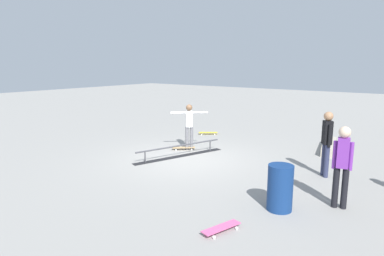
{
  "coord_description": "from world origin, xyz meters",
  "views": [
    {
      "loc": [
        8.18,
        6.33,
        2.98
      ],
      "look_at": [
        -0.09,
        0.17,
        1.0
      ],
      "focal_mm": 31.51,
      "sensor_mm": 36.0,
      "label": 1
    }
  ],
  "objects_px": {
    "loose_skateboard_yellow": "(208,133)",
    "bystander_purple_shirt": "(342,163)",
    "skateboard_main": "(184,148)",
    "skater_main": "(189,124)",
    "trash_bin": "(280,188)",
    "skate_ledge": "(329,146)",
    "loose_skateboard_pink": "(221,228)",
    "bystander_black_shirt": "(327,140)",
    "grind_rail": "(180,151)"
  },
  "relations": [
    {
      "from": "loose_skateboard_yellow",
      "to": "bystander_purple_shirt",
      "type": "bearing_deg",
      "value": 107.17
    },
    {
      "from": "skateboard_main",
      "to": "skater_main",
      "type": "bearing_deg",
      "value": 6.03
    },
    {
      "from": "skateboard_main",
      "to": "bystander_purple_shirt",
      "type": "height_order",
      "value": "bystander_purple_shirt"
    },
    {
      "from": "trash_bin",
      "to": "skate_ledge",
      "type": "bearing_deg",
      "value": -174.78
    },
    {
      "from": "trash_bin",
      "to": "loose_skateboard_pink",
      "type": "bearing_deg",
      "value": -17.57
    },
    {
      "from": "loose_skateboard_yellow",
      "to": "trash_bin",
      "type": "relative_size",
      "value": 0.79
    },
    {
      "from": "skater_main",
      "to": "loose_skateboard_pink",
      "type": "distance_m",
      "value": 6.0
    },
    {
      "from": "skate_ledge",
      "to": "skateboard_main",
      "type": "height_order",
      "value": "skate_ledge"
    },
    {
      "from": "skater_main",
      "to": "skateboard_main",
      "type": "bearing_deg",
      "value": -174.19
    },
    {
      "from": "bystander_purple_shirt",
      "to": "loose_skateboard_yellow",
      "type": "height_order",
      "value": "bystander_purple_shirt"
    },
    {
      "from": "bystander_black_shirt",
      "to": "bystander_purple_shirt",
      "type": "xyz_separation_m",
      "value": [
        1.9,
        0.82,
        -0.01
      ]
    },
    {
      "from": "skater_main",
      "to": "bystander_black_shirt",
      "type": "bearing_deg",
      "value": -43.59
    },
    {
      "from": "skateboard_main",
      "to": "trash_bin",
      "type": "height_order",
      "value": "trash_bin"
    },
    {
      "from": "skater_main",
      "to": "skate_ledge",
      "type": "bearing_deg",
      "value": -6.78
    },
    {
      "from": "skater_main",
      "to": "bystander_black_shirt",
      "type": "height_order",
      "value": "bystander_black_shirt"
    },
    {
      "from": "skate_ledge",
      "to": "bystander_black_shirt",
      "type": "xyz_separation_m",
      "value": [
        2.94,
        0.66,
        0.85
      ]
    },
    {
      "from": "skater_main",
      "to": "skateboard_main",
      "type": "distance_m",
      "value": 0.88
    },
    {
      "from": "loose_skateboard_yellow",
      "to": "grind_rail",
      "type": "bearing_deg",
      "value": 71.94
    },
    {
      "from": "skateboard_main",
      "to": "loose_skateboard_pink",
      "type": "height_order",
      "value": "same"
    },
    {
      "from": "grind_rail",
      "to": "skater_main",
      "type": "relative_size",
      "value": 2.01
    },
    {
      "from": "skateboard_main",
      "to": "bystander_black_shirt",
      "type": "height_order",
      "value": "bystander_black_shirt"
    },
    {
      "from": "skateboard_main",
      "to": "bystander_black_shirt",
      "type": "bearing_deg",
      "value": -41.54
    },
    {
      "from": "bystander_black_shirt",
      "to": "loose_skateboard_pink",
      "type": "bearing_deg",
      "value": -45.68
    },
    {
      "from": "bystander_purple_shirt",
      "to": "loose_skateboard_pink",
      "type": "distance_m",
      "value": 2.9
    },
    {
      "from": "grind_rail",
      "to": "bystander_purple_shirt",
      "type": "height_order",
      "value": "bystander_purple_shirt"
    },
    {
      "from": "skate_ledge",
      "to": "trash_bin",
      "type": "bearing_deg",
      "value": 5.22
    },
    {
      "from": "bystander_black_shirt",
      "to": "trash_bin",
      "type": "bearing_deg",
      "value": -40.35
    },
    {
      "from": "bystander_purple_shirt",
      "to": "trash_bin",
      "type": "bearing_deg",
      "value": -151.08
    },
    {
      "from": "skate_ledge",
      "to": "bystander_purple_shirt",
      "type": "bearing_deg",
      "value": 17.01
    },
    {
      "from": "loose_skateboard_yellow",
      "to": "trash_bin",
      "type": "distance_m",
      "value": 7.65
    },
    {
      "from": "grind_rail",
      "to": "skateboard_main",
      "type": "relative_size",
      "value": 4.4
    },
    {
      "from": "bystander_black_shirt",
      "to": "loose_skateboard_yellow",
      "type": "xyz_separation_m",
      "value": [
        -2.65,
        -5.54,
        -0.92
      ]
    },
    {
      "from": "loose_skateboard_pink",
      "to": "loose_skateboard_yellow",
      "type": "relative_size",
      "value": 1.09
    },
    {
      "from": "bystander_black_shirt",
      "to": "trash_bin",
      "type": "xyz_separation_m",
      "value": [
        2.74,
        -0.14,
        -0.51
      ]
    },
    {
      "from": "skate_ledge",
      "to": "bystander_purple_shirt",
      "type": "relative_size",
      "value": 1.21
    },
    {
      "from": "skater_main",
      "to": "bystander_purple_shirt",
      "type": "bearing_deg",
      "value": -62.37
    },
    {
      "from": "bystander_black_shirt",
      "to": "loose_skateboard_yellow",
      "type": "height_order",
      "value": "bystander_black_shirt"
    },
    {
      "from": "skate_ledge",
      "to": "loose_skateboard_yellow",
      "type": "distance_m",
      "value": 4.89
    },
    {
      "from": "skate_ledge",
      "to": "loose_skateboard_yellow",
      "type": "xyz_separation_m",
      "value": [
        0.29,
        -4.88,
        -0.07
      ]
    },
    {
      "from": "trash_bin",
      "to": "bystander_purple_shirt",
      "type": "bearing_deg",
      "value": 131.43
    },
    {
      "from": "bystander_black_shirt",
      "to": "loose_skateboard_yellow",
      "type": "bearing_deg",
      "value": -152.99
    },
    {
      "from": "grind_rail",
      "to": "loose_skateboard_yellow",
      "type": "distance_m",
      "value": 3.64
    },
    {
      "from": "skate_ledge",
      "to": "bystander_black_shirt",
      "type": "height_order",
      "value": "bystander_black_shirt"
    },
    {
      "from": "loose_skateboard_pink",
      "to": "trash_bin",
      "type": "distance_m",
      "value": 1.62
    },
    {
      "from": "skate_ledge",
      "to": "loose_skateboard_pink",
      "type": "height_order",
      "value": "skate_ledge"
    },
    {
      "from": "loose_skateboard_pink",
      "to": "trash_bin",
      "type": "relative_size",
      "value": 0.86
    },
    {
      "from": "bystander_purple_shirt",
      "to": "loose_skateboard_yellow",
      "type": "bearing_deg",
      "value": 131.94
    },
    {
      "from": "grind_rail",
      "to": "bystander_black_shirt",
      "type": "height_order",
      "value": "bystander_black_shirt"
    },
    {
      "from": "skate_ledge",
      "to": "skater_main",
      "type": "relative_size",
      "value": 1.31
    },
    {
      "from": "bystander_purple_shirt",
      "to": "grind_rail",
      "type": "bearing_deg",
      "value": 155.35
    }
  ]
}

